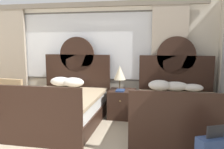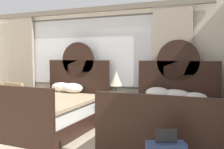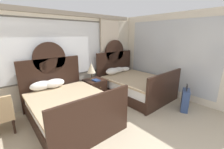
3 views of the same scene
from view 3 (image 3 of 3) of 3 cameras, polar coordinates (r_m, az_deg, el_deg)
The scene contains 8 objects.
wall_back_window at distance 4.58m, azimuth -22.18°, elevation 6.71°, with size 6.31×0.22×2.70m.
wall_right_mirror at distance 5.13m, azimuth 24.41°, elevation 6.51°, with size 0.08×4.38×2.70m.
bed_near_window at distance 3.72m, azimuth -16.89°, elevation -11.65°, with size 1.67×2.20×1.84m.
bed_near_mirror at distance 5.05m, azimuth 8.59°, elevation -3.78°, with size 1.67×2.20×1.84m.
nightstand_between_beds at distance 4.77m, azimuth -6.76°, elevation -5.68°, with size 0.59×0.61×0.63m.
table_lamp_on_nightstand at distance 4.59m, azimuth -8.19°, elevation 2.53°, with size 0.27×0.27×0.55m.
book_on_nightstand at distance 4.55m, azimuth -6.30°, elevation -2.26°, with size 0.18×0.26×0.03m.
suitcase_on_floor at distance 4.49m, azimuth 26.89°, elevation -8.95°, with size 0.45×0.33×0.74m.
Camera 3 is at (-1.42, -0.54, 2.03)m, focal length 23.15 mm.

